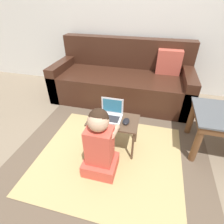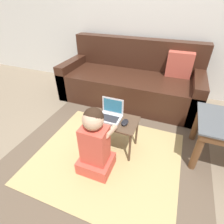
{
  "view_description": "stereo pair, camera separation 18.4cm",
  "coord_description": "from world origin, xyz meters",
  "px_view_note": "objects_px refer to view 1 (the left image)",
  "views": [
    {
      "loc": [
        0.41,
        -1.3,
        1.49
      ],
      "look_at": [
        0.03,
        0.17,
        0.45
      ],
      "focal_mm": 28.0,
      "sensor_mm": 36.0,
      "label": 1
    },
    {
      "loc": [
        0.58,
        -1.24,
        1.49
      ],
      "look_at": [
        0.03,
        0.17,
        0.45
      ],
      "focal_mm": 28.0,
      "sensor_mm": 36.0,
      "label": 2
    }
  ],
  "objects_px": {
    "couch": "(123,80)",
    "computer_mouse": "(126,121)",
    "laptop": "(111,115)",
    "laptop_desk": "(113,124)",
    "person_seated": "(100,145)"
  },
  "relations": [
    {
      "from": "computer_mouse",
      "to": "laptop_desk",
      "type": "bearing_deg",
      "value": 173.76
    },
    {
      "from": "person_seated",
      "to": "couch",
      "type": "bearing_deg",
      "value": 93.68
    },
    {
      "from": "laptop_desk",
      "to": "laptop",
      "type": "bearing_deg",
      "value": 146.56
    },
    {
      "from": "couch",
      "to": "computer_mouse",
      "type": "height_order",
      "value": "couch"
    },
    {
      "from": "couch",
      "to": "laptop_desk",
      "type": "distance_m",
      "value": 1.2
    },
    {
      "from": "computer_mouse",
      "to": "person_seated",
      "type": "distance_m",
      "value": 0.38
    },
    {
      "from": "laptop_desk",
      "to": "computer_mouse",
      "type": "relative_size",
      "value": 4.65
    },
    {
      "from": "couch",
      "to": "laptop",
      "type": "relative_size",
      "value": 9.05
    },
    {
      "from": "laptop_desk",
      "to": "laptop",
      "type": "relative_size",
      "value": 2.22
    },
    {
      "from": "laptop_desk",
      "to": "laptop",
      "type": "distance_m",
      "value": 0.1
    },
    {
      "from": "couch",
      "to": "laptop_desk",
      "type": "bearing_deg",
      "value": -83.2
    },
    {
      "from": "laptop_desk",
      "to": "computer_mouse",
      "type": "xyz_separation_m",
      "value": [
        0.14,
        -0.02,
        0.07
      ]
    },
    {
      "from": "laptop",
      "to": "person_seated",
      "type": "xyz_separation_m",
      "value": [
        -0.01,
        -0.36,
        -0.09
      ]
    },
    {
      "from": "couch",
      "to": "computer_mouse",
      "type": "relative_size",
      "value": 18.91
    },
    {
      "from": "couch",
      "to": "computer_mouse",
      "type": "xyz_separation_m",
      "value": [
        0.28,
        -1.21,
        0.1
      ]
    }
  ]
}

